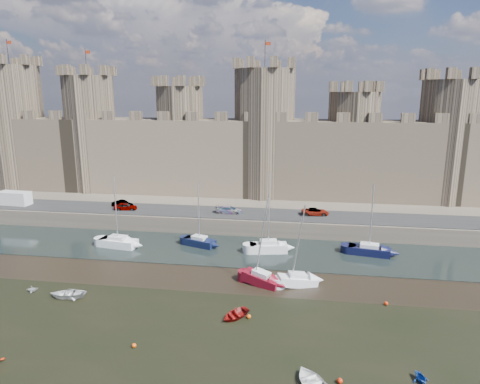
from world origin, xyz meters
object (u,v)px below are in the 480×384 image
(van, at_px, (15,198))
(sailboat_0, at_px, (118,242))
(car_3, at_px, (315,212))
(sailboat_5, at_px, (297,280))
(sailboat_4, at_px, (261,278))
(car_0, at_px, (126,207))
(sailboat_2, at_px, (268,247))
(car_1, at_px, (122,204))
(sailboat_1, at_px, (199,241))
(sailboat_3, at_px, (369,250))
(car_2, at_px, (229,210))

(van, height_order, sailboat_0, sailboat_0)
(car_3, bearing_deg, sailboat_5, 166.86)
(sailboat_4, bearing_deg, car_0, 164.81)
(van, bearing_deg, sailboat_5, -17.95)
(sailboat_2, bearing_deg, car_1, 146.92)
(sailboat_1, relative_size, sailboat_2, 0.85)
(sailboat_0, xyz_separation_m, sailboat_3, (34.76, 2.18, -0.04))
(car_2, distance_m, sailboat_3, 22.47)
(car_3, relative_size, van, 0.80)
(sailboat_2, height_order, sailboat_4, sailboat_2)
(car_2, distance_m, sailboat_5, 22.56)
(car_1, relative_size, sailboat_5, 0.39)
(sailboat_1, height_order, sailboat_4, sailboat_4)
(sailboat_2, distance_m, sailboat_3, 13.58)
(car_1, height_order, van, van)
(sailboat_3, bearing_deg, sailboat_1, -169.14)
(sailboat_1, relative_size, sailboat_4, 0.90)
(car_2, distance_m, sailboat_4, 21.17)
(car_0, height_order, car_1, car_0)
(car_2, bearing_deg, sailboat_5, -151.49)
(car_0, xyz_separation_m, car_2, (17.20, 0.52, -0.02))
(car_2, relative_size, sailboat_2, 0.38)
(car_1, height_order, sailboat_0, sailboat_0)
(car_2, bearing_deg, sailboat_0, 125.80)
(van, relative_size, sailboat_1, 0.58)
(car_1, xyz_separation_m, van, (-18.98, -1.10, 0.56))
(sailboat_0, distance_m, sailboat_3, 34.82)
(car_1, distance_m, sailboat_2, 27.70)
(sailboat_1, relative_size, sailboat_5, 0.97)
(van, relative_size, sailboat_2, 0.49)
(car_1, relative_size, van, 0.70)
(car_0, height_order, van, van)
(car_3, height_order, sailboat_1, sailboat_1)
(car_1, bearing_deg, car_2, -75.82)
(car_3, height_order, sailboat_3, sailboat_3)
(car_0, distance_m, van, 20.15)
(sailboat_3, relative_size, sailboat_5, 1.00)
(car_3, distance_m, sailboat_2, 12.66)
(car_0, bearing_deg, car_1, 30.25)
(van, xyz_separation_m, sailboat_1, (34.52, -8.51, -2.92))
(sailboat_1, height_order, sailboat_3, sailboat_3)
(sailboat_5, bearing_deg, car_3, 65.03)
(car_3, height_order, sailboat_2, sailboat_2)
(van, height_order, sailboat_4, sailboat_4)
(car_3, relative_size, sailboat_5, 0.45)
(car_1, bearing_deg, sailboat_5, -107.47)
(car_0, height_order, sailboat_1, sailboat_1)
(sailboat_0, relative_size, sailboat_2, 0.92)
(car_0, height_order, car_2, car_0)
(sailboat_2, distance_m, sailboat_5, 10.56)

